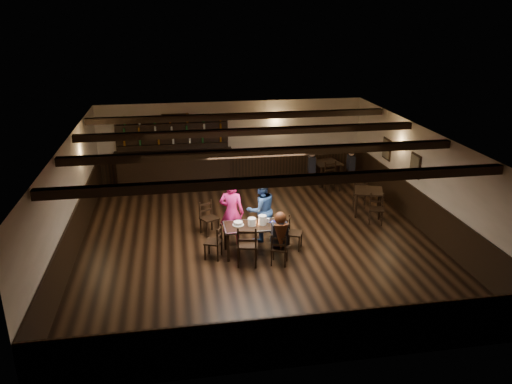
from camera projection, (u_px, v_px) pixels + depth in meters
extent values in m
plane|color=black|center=(257.00, 238.00, 12.97)|extent=(10.00, 10.00, 0.00)
cube|color=beige|center=(233.00, 141.00, 17.13)|extent=(9.00, 0.02, 2.70)
cube|color=beige|center=(309.00, 296.00, 7.88)|extent=(9.00, 0.02, 2.70)
cube|color=beige|center=(70.00, 200.00, 11.80)|extent=(0.02, 10.00, 2.70)
cube|color=beige|center=(424.00, 180.00, 13.20)|extent=(0.02, 10.00, 2.70)
cube|color=silver|center=(257.00, 137.00, 12.03)|extent=(9.00, 10.00, 0.02)
cube|color=black|center=(233.00, 164.00, 17.39)|extent=(9.00, 0.04, 1.00)
cube|color=black|center=(307.00, 340.00, 8.20)|extent=(9.00, 0.04, 1.00)
cube|color=black|center=(75.00, 233.00, 12.10)|extent=(0.04, 10.00, 1.00)
cube|color=black|center=(419.00, 210.00, 13.49)|extent=(0.04, 10.00, 1.00)
cube|color=black|center=(176.00, 129.00, 16.63)|extent=(0.90, 0.03, 1.00)
cube|color=black|center=(176.00, 129.00, 16.61)|extent=(0.80, 0.02, 0.90)
cube|color=black|center=(415.00, 165.00, 13.57)|extent=(0.03, 0.55, 0.65)
cube|color=#72664C|center=(415.00, 166.00, 13.57)|extent=(0.02, 0.45, 0.55)
cube|color=black|center=(387.00, 149.00, 15.34)|extent=(0.03, 0.55, 0.65)
cube|color=#72664C|center=(386.00, 149.00, 15.34)|extent=(0.02, 0.45, 0.55)
cube|color=black|center=(283.00, 181.00, 9.29)|extent=(8.90, 0.18, 0.18)
cube|color=black|center=(264.00, 152.00, 11.14)|extent=(8.90, 0.18, 0.18)
cube|color=black|center=(250.00, 132.00, 12.99)|extent=(8.90, 0.18, 0.18)
cube|color=black|center=(240.00, 116.00, 14.84)|extent=(8.90, 0.18, 0.18)
cube|color=black|center=(228.00, 248.00, 11.67)|extent=(0.06, 0.06, 0.71)
cube|color=black|center=(225.00, 236.00, 12.25)|extent=(0.06, 0.06, 0.71)
cube|color=black|center=(286.00, 244.00, 11.87)|extent=(0.06, 0.06, 0.71)
cube|color=black|center=(280.00, 233.00, 12.46)|extent=(0.06, 0.06, 0.71)
cube|color=black|center=(255.00, 226.00, 11.93)|extent=(1.51, 0.76, 0.04)
cube|color=#A5A8AD|center=(253.00, 220.00, 12.27)|extent=(1.51, 0.04, 0.04)
cube|color=#A5A8AD|center=(258.00, 232.00, 11.60)|extent=(1.51, 0.04, 0.04)
cube|color=#A5A8AD|center=(285.00, 224.00, 12.04)|extent=(0.03, 0.75, 0.04)
cube|color=#A5A8AD|center=(224.00, 228.00, 11.82)|extent=(0.03, 0.75, 0.04)
cube|color=black|center=(256.00, 251.00, 11.75)|extent=(0.05, 0.05, 0.48)
cube|color=black|center=(256.00, 259.00, 11.40)|extent=(0.05, 0.05, 0.48)
cube|color=black|center=(239.00, 251.00, 11.77)|extent=(0.05, 0.05, 0.48)
cube|color=black|center=(238.00, 259.00, 11.41)|extent=(0.05, 0.05, 0.48)
cube|color=black|center=(247.00, 245.00, 11.49)|extent=(0.55, 0.53, 0.04)
cube|color=black|center=(247.00, 238.00, 11.23)|extent=(0.47, 0.13, 0.50)
cube|color=black|center=(247.00, 240.00, 11.25)|extent=(0.40, 0.11, 0.06)
cube|color=black|center=(247.00, 232.00, 11.18)|extent=(0.40, 0.11, 0.06)
cube|color=black|center=(287.00, 254.00, 11.73)|extent=(0.04, 0.04, 0.38)
cube|color=black|center=(285.00, 260.00, 11.45)|extent=(0.04, 0.04, 0.38)
cube|color=black|center=(274.00, 253.00, 11.78)|extent=(0.04, 0.04, 0.38)
cube|color=black|center=(272.00, 259.00, 11.51)|extent=(0.04, 0.04, 0.38)
cube|color=black|center=(279.00, 248.00, 11.55)|extent=(0.47, 0.46, 0.04)
cube|color=black|center=(279.00, 244.00, 11.34)|extent=(0.36, 0.16, 0.40)
cube|color=black|center=(279.00, 245.00, 11.35)|extent=(0.30, 0.13, 0.04)
cube|color=black|center=(279.00, 239.00, 11.30)|extent=(0.30, 0.13, 0.04)
cube|color=black|center=(209.00, 246.00, 12.08)|extent=(0.04, 0.04, 0.40)
cube|color=black|center=(222.00, 248.00, 12.02)|extent=(0.04, 0.04, 0.40)
cube|color=black|center=(205.00, 253.00, 11.78)|extent=(0.04, 0.04, 0.40)
cube|color=black|center=(218.00, 254.00, 11.72)|extent=(0.04, 0.04, 0.40)
cube|color=black|center=(213.00, 242.00, 11.83)|extent=(0.49, 0.50, 0.04)
cube|color=black|center=(219.00, 234.00, 11.72)|extent=(0.17, 0.37, 0.42)
cube|color=black|center=(219.00, 236.00, 11.74)|extent=(0.14, 0.32, 0.05)
cube|color=black|center=(219.00, 230.00, 11.68)|extent=(0.14, 0.32, 0.05)
cube|color=black|center=(299.00, 245.00, 12.18)|extent=(0.04, 0.04, 0.39)
cube|color=black|center=(287.00, 243.00, 12.25)|extent=(0.04, 0.04, 0.39)
cube|color=black|center=(301.00, 239.00, 12.48)|extent=(0.04, 0.04, 0.39)
cube|color=black|center=(289.00, 238.00, 12.55)|extent=(0.04, 0.04, 0.39)
cube|color=black|center=(294.00, 233.00, 12.29)|extent=(0.49, 0.50, 0.04)
cube|color=black|center=(288.00, 225.00, 12.26)|extent=(0.18, 0.36, 0.41)
cube|color=black|center=(288.00, 226.00, 12.27)|extent=(0.15, 0.31, 0.05)
cube|color=black|center=(288.00, 220.00, 12.22)|extent=(0.15, 0.31, 0.05)
cube|color=black|center=(207.00, 230.00, 12.94)|extent=(0.05, 0.05, 0.42)
cube|color=black|center=(201.00, 226.00, 13.18)|extent=(0.05, 0.05, 0.42)
cube|color=black|center=(219.00, 227.00, 13.14)|extent=(0.05, 0.05, 0.42)
cube|color=black|center=(212.00, 223.00, 13.39)|extent=(0.05, 0.05, 0.42)
cube|color=black|center=(209.00, 218.00, 13.08)|extent=(0.55, 0.54, 0.04)
cube|color=black|center=(206.00, 209.00, 13.13)|extent=(0.38, 0.22, 0.44)
cube|color=black|center=(206.00, 210.00, 13.15)|extent=(0.32, 0.19, 0.05)
cube|color=black|center=(206.00, 204.00, 13.08)|extent=(0.32, 0.19, 0.05)
imported|color=#EF2277|center=(232.00, 212.00, 12.40)|extent=(0.72, 0.59, 1.70)
imported|color=navy|center=(261.00, 210.00, 12.62)|extent=(0.95, 0.84, 1.65)
cube|color=black|center=(278.00, 241.00, 11.62)|extent=(0.34, 0.34, 0.14)
cube|color=black|center=(280.00, 234.00, 11.42)|extent=(0.36, 0.21, 0.51)
cylinder|color=black|center=(280.00, 224.00, 11.33)|extent=(0.11, 0.36, 0.36)
sphere|color=#D8A384|center=(280.00, 218.00, 11.28)|extent=(0.22, 0.22, 0.22)
sphere|color=#33180B|center=(280.00, 218.00, 11.25)|extent=(0.28, 0.28, 0.28)
cone|color=#33180B|center=(281.00, 237.00, 11.30)|extent=(0.21, 0.21, 0.64)
cylinder|color=white|center=(238.00, 225.00, 11.92)|extent=(0.27, 0.27, 0.01)
cylinder|color=white|center=(238.00, 223.00, 11.91)|extent=(0.22, 0.22, 0.07)
cylinder|color=silver|center=(238.00, 224.00, 11.91)|extent=(0.23, 0.23, 0.04)
cylinder|color=white|center=(252.00, 222.00, 11.87)|extent=(0.20, 0.20, 0.18)
cylinder|color=white|center=(262.00, 220.00, 11.92)|extent=(0.19, 0.19, 0.23)
cylinder|color=#A5A8AD|center=(255.00, 223.00, 11.98)|extent=(0.06, 0.06, 0.03)
sphere|color=orange|center=(255.00, 222.00, 11.97)|extent=(0.03, 0.03, 0.03)
cylinder|color=silver|center=(272.00, 223.00, 11.92)|extent=(0.04, 0.04, 0.09)
cylinder|color=#A5A8AD|center=(272.00, 223.00, 11.94)|extent=(0.04, 0.04, 0.09)
cylinder|color=silver|center=(268.00, 220.00, 12.07)|extent=(0.06, 0.06, 0.10)
cube|color=maroon|center=(279.00, 225.00, 11.90)|extent=(0.35, 0.27, 0.00)
cube|color=#0F104D|center=(276.00, 222.00, 12.08)|extent=(0.33, 0.30, 0.00)
cube|color=black|center=(174.00, 169.00, 16.77)|extent=(3.71, 0.60, 1.10)
cube|color=black|center=(173.00, 152.00, 16.57)|extent=(3.91, 0.70, 0.05)
cube|color=black|center=(173.00, 151.00, 16.83)|extent=(3.71, 0.10, 2.20)
cube|color=black|center=(173.00, 144.00, 16.65)|extent=(3.61, 0.22, 0.03)
cube|color=black|center=(172.00, 134.00, 16.53)|extent=(3.61, 0.22, 0.03)
cube|color=black|center=(172.00, 124.00, 16.40)|extent=(3.61, 0.22, 0.03)
cube|color=black|center=(369.00, 191.00, 14.23)|extent=(1.00, 1.00, 0.04)
cube|color=black|center=(356.00, 206.00, 14.11)|extent=(0.05, 0.05, 0.71)
cube|color=black|center=(356.00, 198.00, 14.71)|extent=(0.05, 0.05, 0.71)
cube|color=black|center=(379.00, 208.00, 14.00)|extent=(0.05, 0.05, 0.71)
cube|color=black|center=(379.00, 200.00, 14.60)|extent=(0.05, 0.05, 0.71)
cube|color=black|center=(326.00, 163.00, 16.79)|extent=(1.01, 1.01, 0.04)
cube|color=black|center=(321.00, 178.00, 16.49)|extent=(0.05, 0.05, 0.71)
cube|color=black|center=(312.00, 171.00, 17.13)|extent=(0.05, 0.05, 0.71)
cube|color=black|center=(340.00, 175.00, 16.71)|extent=(0.05, 0.05, 0.71)
cube|color=black|center=(330.00, 169.00, 17.35)|extent=(0.05, 0.05, 0.71)
cube|color=black|center=(312.00, 164.00, 16.60)|extent=(0.28, 0.40, 0.54)
sphere|color=#D8A384|center=(312.00, 154.00, 16.48)|extent=(0.21, 0.21, 0.21)
sphere|color=black|center=(312.00, 153.00, 16.47)|extent=(0.22, 0.22, 0.22)
cube|color=black|center=(351.00, 163.00, 16.87)|extent=(0.21, 0.34, 0.49)
sphere|color=#D8A384|center=(352.00, 153.00, 16.75)|extent=(0.19, 0.19, 0.19)
sphere|color=black|center=(352.00, 152.00, 16.74)|extent=(0.20, 0.20, 0.20)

